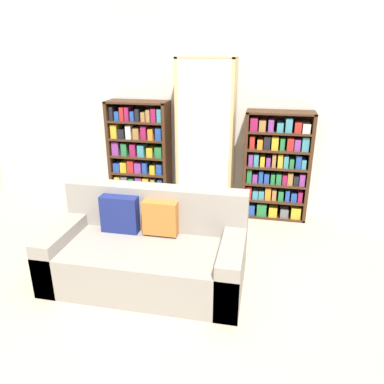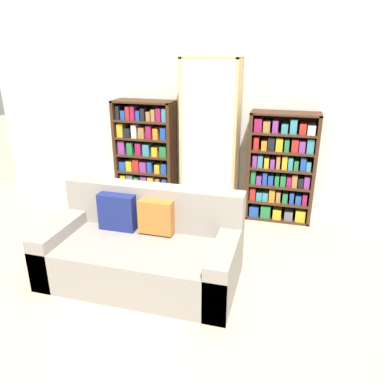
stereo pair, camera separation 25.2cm
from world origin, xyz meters
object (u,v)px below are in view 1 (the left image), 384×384
(bookshelf_left, at_px, (140,157))
(display_cabinet, at_px, (206,139))
(couch, at_px, (148,251))
(wine_bottle, at_px, (229,219))
(bookshelf_right, at_px, (276,167))

(bookshelf_left, height_order, display_cabinet, display_cabinet)
(couch, height_order, wine_bottle, couch)
(couch, xyz_separation_m, wine_bottle, (0.64, 1.10, -0.12))
(couch, distance_m, bookshelf_left, 1.84)
(bookshelf_left, distance_m, wine_bottle, 1.50)
(couch, relative_size, display_cabinet, 0.91)
(bookshelf_left, bearing_deg, bookshelf_right, -0.00)
(display_cabinet, relative_size, wine_bottle, 5.01)
(display_cabinet, distance_m, bookshelf_right, 0.95)
(display_cabinet, xyz_separation_m, wine_bottle, (0.39, -0.56, -0.82))
(bookshelf_left, relative_size, bookshelf_right, 1.05)
(couch, bearing_deg, bookshelf_left, 110.76)
(display_cabinet, relative_size, bookshelf_right, 1.45)
(display_cabinet, distance_m, wine_bottle, 1.06)
(display_cabinet, bearing_deg, wine_bottle, -55.55)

